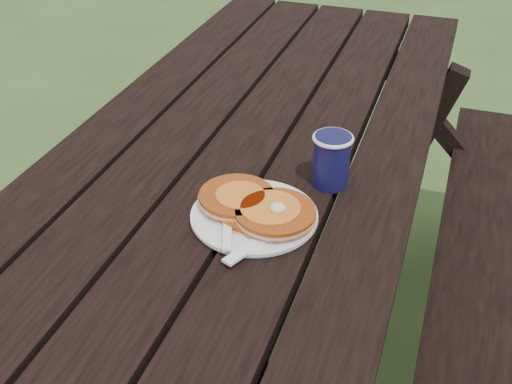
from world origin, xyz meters
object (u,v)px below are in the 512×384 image
(plate, at_px, (254,217))
(pancake_stack, at_px, (257,206))
(coffee_cup, at_px, (332,157))
(picnic_table, at_px, (255,261))

(plate, xyz_separation_m, pancake_stack, (0.00, 0.00, 0.02))
(coffee_cup, bearing_deg, picnic_table, 141.55)
(pancake_stack, bearing_deg, picnic_table, 109.50)
(plate, relative_size, coffee_cup, 2.11)
(picnic_table, distance_m, plate, 0.51)
(picnic_table, height_order, coffee_cup, coffee_cup)
(picnic_table, relative_size, coffee_cup, 17.29)
(plate, bearing_deg, picnic_table, 108.73)
(picnic_table, distance_m, coffee_cup, 0.52)
(plate, bearing_deg, coffee_cup, 57.10)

